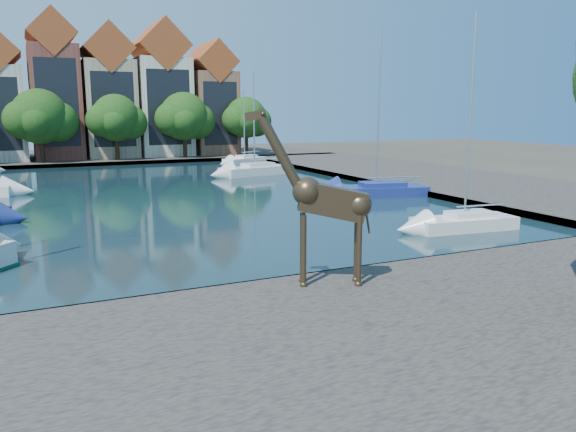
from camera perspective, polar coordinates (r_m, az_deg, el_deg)
The scene contains 18 objects.
ground at distance 19.78m, azimuth -0.64°, elevation -7.50°, with size 160.00×160.00×0.00m, color #38332B.
water_basin at distance 42.29m, azimuth -14.25°, elevation 2.03°, with size 38.00×50.00×0.08m, color black.
near_quay at distance 14.07m, azimuth 11.66°, elevation -14.48°, with size 50.00×14.00×0.50m, color #47433E.
far_quay at distance 73.76m, azimuth -19.06°, elevation 5.52°, with size 60.00×16.00×0.50m, color #47433E.
right_quay at distance 52.91m, azimuth 13.41°, elevation 3.98°, with size 14.00×52.00×0.50m, color #47433E.
townhouse_center at distance 73.23m, azimuth -22.63°, elevation 11.62°, with size 5.44×9.18×16.93m.
townhouse_east_inner at distance 73.76m, azimuth -17.85°, elevation 11.41°, with size 5.94×9.18×15.79m.
townhouse_east_mid at distance 74.91m, azimuth -12.83°, elevation 11.92°, with size 6.43×9.18×16.65m.
townhouse_east_end at distance 76.57m, azimuth -7.95°, elevation 11.30°, with size 5.44×9.18×14.43m.
far_tree_mid_west at distance 67.63m, azimuth -23.82°, elevation 9.06°, with size 7.80×6.00×8.00m.
far_tree_mid_east at distance 68.33m, azimuth -17.03°, elevation 9.37°, with size 7.02×5.40×7.52m.
far_tree_east at distance 69.93m, azimuth -10.44°, elevation 9.76°, with size 7.54×5.80×7.84m.
far_tree_far_east at distance 72.39m, azimuth -4.23°, elevation 9.81°, with size 6.76×5.20×7.36m.
giraffe_statue at distance 18.17m, azimuth 3.60°, elevation 1.57°, with size 3.83×1.92×5.70m.
sailboat_right_a at distance 30.41m, azimuth 17.47°, elevation -0.34°, with size 5.62×2.53×10.84m.
sailboat_right_b at distance 40.95m, azimuth 8.98°, elevation 2.79°, with size 7.57×4.16×11.77m.
sailboat_right_c at distance 53.81m, azimuth -3.42°, elevation 4.83°, with size 7.12×3.82×9.69m.
sailboat_right_d at distance 64.71m, azimuth -4.42°, elevation 5.77°, with size 5.68×3.97×8.26m.
Camera 1 is at (-7.78, -17.11, 6.18)m, focal length 35.00 mm.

